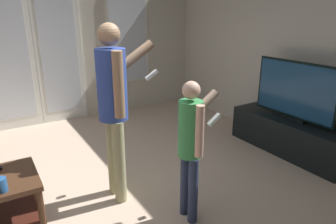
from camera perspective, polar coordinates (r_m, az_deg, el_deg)
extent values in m
cube|color=#C8AE96|center=(3.07, -14.22, -17.17)|extent=(5.82, 5.36, 0.02)
cube|color=beige|center=(5.13, -24.90, 13.09)|extent=(5.82, 0.06, 2.83)
cube|color=white|center=(5.10, -27.47, 8.80)|extent=(0.72, 0.02, 2.21)
cube|color=silver|center=(5.08, -27.54, 9.33)|extent=(0.56, 0.01, 1.91)
cube|color=white|center=(5.20, -19.50, 9.95)|extent=(0.72, 0.02, 2.21)
cube|color=silver|center=(5.18, -19.53, 10.48)|extent=(0.56, 0.01, 1.91)
cube|color=white|center=(5.55, -7.43, 13.45)|extent=(0.75, 0.02, 1.52)
cube|color=silver|center=(5.53, -7.37, 13.44)|extent=(0.69, 0.01, 1.46)
cube|color=beige|center=(4.30, 24.45, 12.42)|extent=(0.06, 5.36, 2.83)
cylinder|color=#422717|center=(2.67, -22.27, -17.57)|extent=(0.05, 0.05, 0.47)
cylinder|color=#422717|center=(3.09, -23.95, -12.54)|extent=(0.05, 0.05, 0.47)
cube|color=black|center=(4.22, 21.55, -4.12)|extent=(0.46, 1.57, 0.44)
cube|color=black|center=(4.14, 21.94, -1.02)|extent=(0.08, 0.39, 0.04)
cube|color=black|center=(4.04, 22.55, 3.85)|extent=(0.04, 1.11, 0.69)
cube|color=navy|center=(4.03, 22.38, 3.82)|extent=(0.00, 1.06, 0.64)
cylinder|color=tan|center=(2.91, -9.02, -9.27)|extent=(0.11, 0.11, 0.81)
cylinder|color=tan|center=(3.06, -10.15, -7.90)|extent=(0.11, 0.11, 0.81)
cylinder|color=#3049A1|center=(2.74, -10.40, 4.96)|extent=(0.26, 0.26, 0.63)
sphere|color=#9E7959|center=(2.68, -10.94, 13.98)|extent=(0.19, 0.19, 0.19)
cylinder|color=#9E7959|center=(2.57, -9.17, 4.94)|extent=(0.09, 0.09, 0.56)
cylinder|color=#9E7959|center=(2.95, -7.30, 9.32)|extent=(0.53, 0.12, 0.38)
cube|color=white|center=(3.07, -3.06, 6.92)|extent=(0.14, 0.05, 0.10)
cylinder|color=navy|center=(2.67, 4.67, -14.41)|extent=(0.08, 0.08, 0.60)
cylinder|color=navy|center=(2.76, 3.17, -13.14)|extent=(0.08, 0.08, 0.60)
cylinder|color=#3A924F|center=(2.47, 4.17, -3.19)|extent=(0.20, 0.20, 0.47)
sphere|color=#D2A58B|center=(2.38, 4.35, 4.05)|extent=(0.14, 0.14, 0.14)
cylinder|color=#D2A58B|center=(2.36, 5.89, -3.63)|extent=(0.07, 0.07, 0.42)
cylinder|color=#D2A58B|center=(2.63, 5.78, 0.60)|extent=(0.38, 0.09, 0.31)
cube|color=white|center=(2.76, 8.59, -1.40)|extent=(0.13, 0.05, 0.11)
cylinder|color=#245591|center=(2.54, -28.62, -11.79)|extent=(0.08, 0.08, 0.10)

